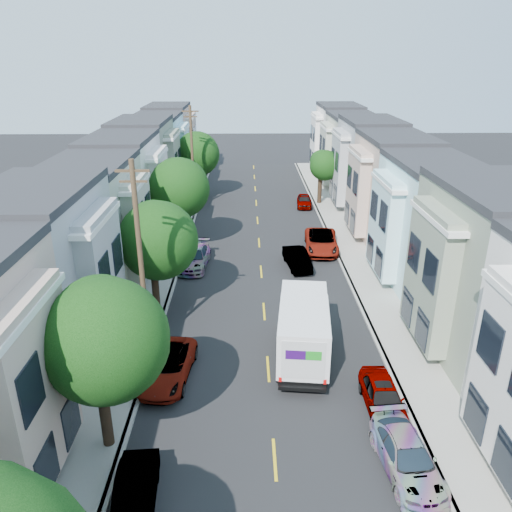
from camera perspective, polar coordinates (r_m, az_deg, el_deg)
The scene contains 25 objects.
ground at distance 25.56m, azimuth 1.40°, elevation -12.79°, with size 160.00×160.00×0.00m, color black.
road_slab at distance 38.81m, azimuth 0.47°, elevation -0.02°, with size 12.00×70.00×0.02m, color black.
curb_left at distance 39.10m, azimuth -8.43°, elevation 0.00°, with size 0.30×70.00×0.15m, color gray.
curb_right at distance 39.41m, azimuth 9.29°, elevation 0.13°, with size 0.30×70.00×0.15m, color gray.
sidewalk_left at distance 39.29m, azimuth -10.31°, elevation -0.01°, with size 2.60×70.00×0.15m, color gray.
sidewalk_right at distance 39.67m, azimuth 11.14°, elevation 0.14°, with size 2.60×70.00×0.15m, color gray.
centerline at distance 38.82m, azimuth 0.47°, elevation -0.03°, with size 0.12×70.00×0.01m, color gold.
townhouse_row_left at distance 40.10m, azimuth -15.67°, elevation -0.15°, with size 5.00×70.00×8.50m, color #BCEDF3.
townhouse_row_right at distance 40.67m, azimuth 16.37°, elevation 0.08°, with size 5.00×70.00×8.50m, color #BCEDF3.
tree_b at distance 19.31m, azimuth -17.07°, elevation -9.27°, with size 4.70×4.70×7.25m.
tree_c at distance 29.75m, azimuth -11.29°, elevation 1.72°, with size 4.70×4.70×6.85m.
tree_d at distance 39.17m, azimuth -8.92°, elevation 7.64°, with size 4.70×4.70×7.39m.
tree_e at distance 54.30m, azimuth -6.82°, elevation 11.50°, with size 4.70×4.70×7.16m.
tree_far_r at distance 52.19m, azimuth 7.75°, elevation 10.17°, with size 3.10×3.10×5.62m.
utility_pole_near at distance 25.38m, azimuth -13.05°, elevation -0.40°, with size 1.60×0.26×10.00m.
utility_pole_far at distance 50.13m, azimuth -7.28°, elevation 11.02°, with size 1.60×0.26×10.00m.
fedex_truck at distance 25.63m, azimuth 5.43°, elevation -8.23°, with size 2.46×6.40×3.07m.
lead_sedan at distance 36.68m, azimuth 4.73°, elevation -0.34°, with size 1.41×4.01×1.34m, color black.
parked_left_b at distance 19.33m, azimuth -13.65°, elevation -25.04°, with size 1.33×3.76×1.25m, color black.
parked_left_c at distance 24.92m, azimuth -10.12°, elevation -12.34°, with size 2.21×4.79×1.33m, color #93939B.
parked_left_d at distance 36.99m, azimuth -7.06°, elevation -0.16°, with size 2.00×4.76×1.43m, color black.
parked_right_a at distance 20.84m, azimuth 16.85°, elevation -21.11°, with size 1.84×4.37×1.31m, color #313637.
parked_right_b at distance 23.39m, azimuth 14.28°, elevation -15.30°, with size 1.57×4.11×1.33m, color silver.
parked_right_c at distance 40.01m, azimuth 7.46°, elevation 1.63°, with size 2.53×5.48×1.52m, color black.
parked_right_d at distance 51.75m, azimuth 5.52°, elevation 6.28°, with size 1.46×3.81×1.24m, color black.
Camera 1 is at (-1.02, -20.95, 14.60)m, focal length 35.00 mm.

